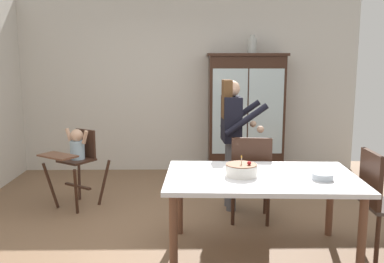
{
  "coord_description": "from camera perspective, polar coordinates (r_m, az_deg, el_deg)",
  "views": [
    {
      "loc": [
        -0.04,
        -4.0,
        1.75
      ],
      "look_at": [
        0.04,
        0.7,
        0.95
      ],
      "focal_mm": 39.17,
      "sensor_mm": 36.0,
      "label": 1
    }
  ],
  "objects": [
    {
      "name": "dining_chair_far_side",
      "position": [
        4.55,
        8.0,
        -5.64
      ],
      "size": [
        0.49,
        0.49,
        0.96
      ],
      "rotation": [
        0.0,
        0.0,
        3.03
      ],
      "color": "#382116",
      "rests_on": "ground_plane"
    },
    {
      "name": "dining_table",
      "position": [
        3.82,
        9.37,
        -7.06
      ],
      "size": [
        1.74,
        1.11,
        0.74
      ],
      "color": "silver",
      "rests_on": "ground_plane"
    },
    {
      "name": "birthday_cake",
      "position": [
        3.74,
        6.73,
        -5.22
      ],
      "size": [
        0.28,
        0.28,
        0.19
      ],
      "color": "white",
      "rests_on": "dining_table"
    },
    {
      "name": "ground_plane",
      "position": [
        4.36,
        -0.37,
        -13.98
      ],
      "size": [
        6.24,
        6.24,
        0.0
      ],
      "primitive_type": "plane",
      "color": "brown"
    },
    {
      "name": "ceramic_vase",
      "position": [
        6.45,
        8.18,
        11.54
      ],
      "size": [
        0.13,
        0.13,
        0.27
      ],
      "color": "#B2B7B2",
      "rests_on": "china_cabinet"
    },
    {
      "name": "wall_back",
      "position": [
        6.64,
        -0.59,
        6.22
      ],
      "size": [
        5.32,
        0.06,
        2.7
      ],
      "primitive_type": "cube",
      "color": "beige",
      "rests_on": "ground_plane"
    },
    {
      "name": "high_chair_with_toddler",
      "position": [
        5.17,
        -15.44,
        -2.92
      ],
      "size": [
        0.8,
        0.85,
        0.95
      ],
      "rotation": [
        0.0,
        0.0,
        -0.6
      ],
      "color": "#382116",
      "rests_on": "ground_plane"
    },
    {
      "name": "china_cabinet",
      "position": [
        6.48,
        7.32,
        2.35
      ],
      "size": [
        1.19,
        0.48,
        1.85
      ],
      "color": "#382116",
      "rests_on": "ground_plane"
    },
    {
      "name": "serving_bowl",
      "position": [
        3.78,
        17.36,
        -5.86
      ],
      "size": [
        0.18,
        0.18,
        0.05
      ],
      "primitive_type": "cylinder",
      "color": "#B2BCC6",
      "rests_on": "dining_table"
    },
    {
      "name": "adult_person",
      "position": [
        4.89,
        5.43,
        0.42
      ],
      "size": [
        0.51,
        0.5,
        1.53
      ],
      "rotation": [
        0.0,
        0.0,
        1.62
      ],
      "color": "#47474C",
      "rests_on": "ground_plane"
    },
    {
      "name": "dining_chair_right_end",
      "position": [
        4.13,
        24.28,
        -8.03
      ],
      "size": [
        0.45,
        0.45,
        0.96
      ],
      "rotation": [
        0.0,
        0.0,
        1.55
      ],
      "color": "#382116",
      "rests_on": "ground_plane"
    }
  ]
}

